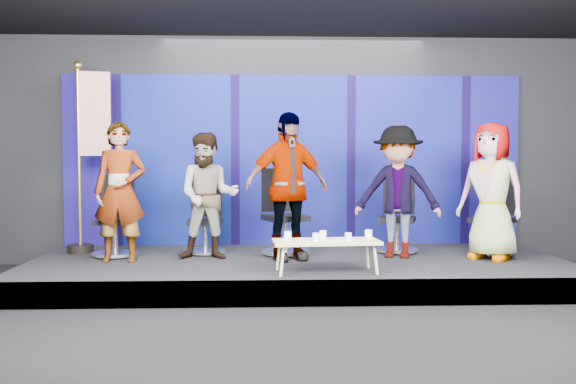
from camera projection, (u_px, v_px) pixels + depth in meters
name	position (u px, v px, depth m)	size (l,w,h in m)	color
ground	(314.00, 332.00, 6.02)	(10.00, 10.00, 0.00)	black
room_walls	(314.00, 71.00, 5.90)	(10.02, 8.02, 3.51)	black
riser	(298.00, 270.00, 8.51)	(7.00, 3.00, 0.30)	black
backdrop	(293.00, 160.00, 9.88)	(7.00, 0.08, 2.60)	#180865
chair_a	(116.00, 229.00, 8.72)	(0.65, 0.65, 1.11)	silver
panelist_a	(120.00, 192.00, 8.22)	(0.66, 0.43, 1.80)	black
chair_b	(206.00, 229.00, 8.96)	(0.60, 0.60, 1.03)	silver
panelist_b	(208.00, 196.00, 8.45)	(0.81, 0.63, 1.67)	black
chair_c	(284.00, 226.00, 8.87)	(0.86, 0.86, 1.19)	silver
panelist_c	(287.00, 186.00, 8.34)	(1.13, 0.47, 1.93)	black
chair_d	(397.00, 227.00, 9.10)	(0.77, 0.77, 1.09)	silver
panelist_d	(398.00, 192.00, 8.57)	(1.14, 0.66, 1.77)	black
chair_e	(494.00, 228.00, 8.90)	(0.89, 0.89, 1.11)	silver
panelist_e	(491.00, 191.00, 8.40)	(0.88, 0.57, 1.80)	black
coffee_table	(326.00, 243.00, 7.46)	(1.26, 0.61, 0.38)	tan
mug_a	(288.00, 235.00, 7.49)	(0.08, 0.08, 0.10)	white
mug_b	(316.00, 237.00, 7.33)	(0.08, 0.08, 0.10)	white
mug_c	(323.00, 235.00, 7.59)	(0.08, 0.08, 0.10)	white
mug_d	(348.00, 237.00, 7.41)	(0.08, 0.08, 0.09)	white
mug_e	(369.00, 234.00, 7.61)	(0.09, 0.09, 0.10)	white
flag_stand	(89.00, 152.00, 8.99)	(0.62, 0.36, 2.68)	black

